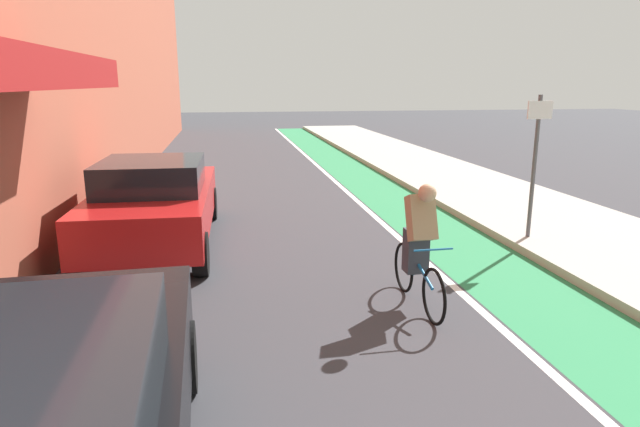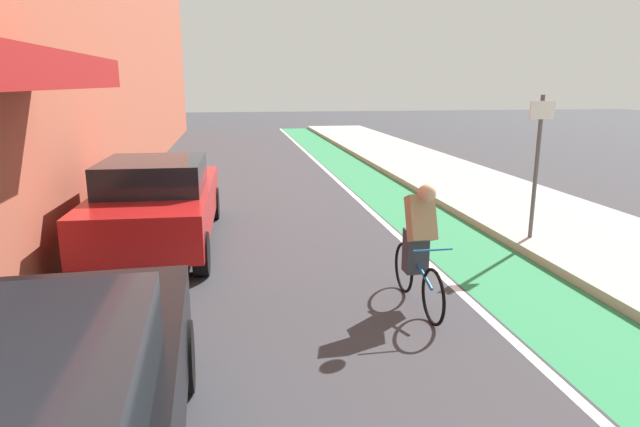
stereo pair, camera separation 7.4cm
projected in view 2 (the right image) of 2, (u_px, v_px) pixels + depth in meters
The scene contains 7 objects.
ground_plane at pixel (281, 196), 13.62m from camera, with size 81.76×81.76×0.00m, color #38383D.
bike_lane_paint at pixel (367, 180), 15.97m from camera, with size 1.60×37.17×0.00m, color #2D8451.
lane_divider_stripe at pixel (337, 181), 15.83m from camera, with size 0.12×37.17×0.00m, color white.
sidewalk_right at pixel (447, 175), 16.34m from camera, with size 3.35×37.17×0.14m, color #A8A59E.
parked_sedan_red at pixel (157, 201), 9.38m from camera, with size 2.00×4.62×1.53m.
cyclist_mid at pixel (419, 245), 6.75m from camera, with size 0.48×1.73×1.62m.
street_sign_post at pixel (538, 154), 9.18m from camera, with size 0.44×0.07×2.45m.
Camera 2 is at (-1.17, 1.25, 2.78)m, focal length 30.47 mm.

